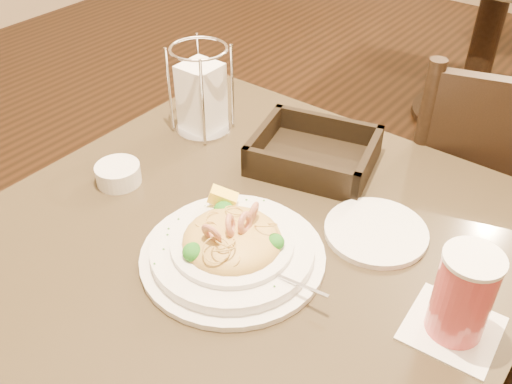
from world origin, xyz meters
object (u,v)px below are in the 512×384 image
Objects in this scene: dining_chair_near at (485,211)px; drink_glass at (463,295)px; pasta_bowl at (232,246)px; butter_ramekin at (118,174)px; bread_basket at (314,155)px; napkin_caddy at (202,95)px; main_table at (250,322)px; side_plate at (376,232)px; background_table at (492,14)px.

dining_chair_near reaches higher than drink_glass.
drink_glass is at bearing 83.33° from dining_chair_near.
dining_chair_near is 0.79m from pasta_bowl.
butter_ramekin is at bearing -175.42° from drink_glass.
napkin_caddy is at bearing -172.87° from bread_basket.
dining_chair_near is 2.75× the size of pasta_bowl.
pasta_bowl is (0.02, -0.06, 0.26)m from main_table.
dining_chair_near reaches higher than side_plate.
butter_ramekin is (-0.65, -0.05, -0.05)m from drink_glass.
background_table is at bearing 87.18° from napkin_caddy.
background_table is at bearing 87.59° from butter_ramekin.
drink_glass is at bearing -30.42° from bread_basket.
napkin_caddy is at bearing 170.51° from side_plate.
bread_basket is (0.18, -1.72, 0.26)m from background_table.
main_table is 3.28× the size of bread_basket.
pasta_bowl reaches higher than bread_basket.
side_plate is (-0.19, 0.12, -0.07)m from drink_glass.
main_table and background_table have the same top height.
main_table is at bearing -83.44° from bread_basket.
napkin_caddy is (-0.27, -0.03, 0.06)m from bread_basket.
background_table is 1.08× the size of dining_chair_near.
main_table is 6.21× the size of drink_glass.
bread_basket is at bearing -83.98° from background_table.
pasta_bowl is at bearing -128.61° from side_plate.
bread_basket reaches higher than butter_ramekin.
napkin_caddy is at bearing 138.43° from pasta_bowl.
drink_glass is (0.34, 0.08, 0.04)m from pasta_bowl.
side_plate is at bearing 51.39° from pasta_bowl.
background_table is 2.95× the size of pasta_bowl.
napkin_caddy is (-0.30, 0.21, 0.32)m from main_table.
pasta_bowl is 0.31m from bread_basket.
pasta_bowl reaches higher than butter_ramekin.
bread_basket is at bearing 46.61° from butter_ramekin.
dining_chair_near is 0.76m from napkin_caddy.
pasta_bowl reaches higher than main_table.
dining_chair_near is (0.45, -1.33, -0.01)m from background_table.
main_table is 4.63× the size of napkin_caddy.
main_table is 0.33m from side_plate.
dining_chair_near is at bearing 69.20° from main_table.
side_plate is (0.16, 0.20, -0.02)m from pasta_bowl.
drink_glass is at bearing -16.54° from napkin_caddy.
butter_ramekin is at bearing -89.50° from napkin_caddy.
butter_ramekin reaches higher than main_table.
background_table is 1.89m from side_plate.
pasta_bowl is 1.89× the size of side_plate.
dining_chair_near is at bearing 82.24° from side_plate.
side_plate is at bearing 64.85° from dining_chair_near.
butter_ramekin is at bearing -133.39° from bread_basket.
background_table is 3.64× the size of bread_basket.
background_table is 1.40m from dining_chair_near.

